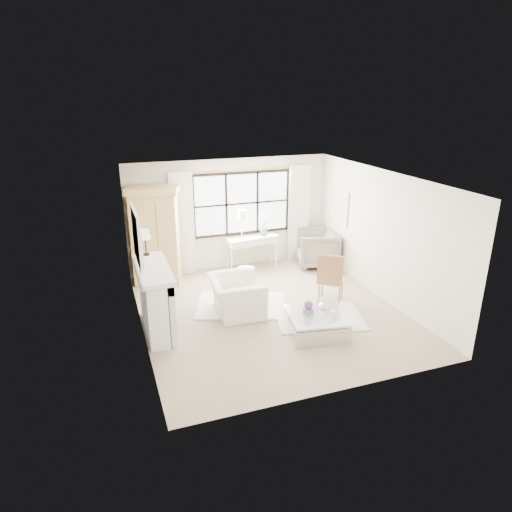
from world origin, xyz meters
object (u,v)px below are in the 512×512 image
object	(u,v)px
armoire	(156,235)
club_armchair	(236,296)
coffee_table	(316,324)
console_table	(252,252)

from	to	relation	value
armoire	club_armchair	bearing A→B (deg)	-43.19
armoire	club_armchair	size ratio (longest dim) A/B	1.98
armoire	coffee_table	xyz separation A→B (m)	(2.36, -3.39, -0.96)
console_table	club_armchair	size ratio (longest dim) A/B	1.19
coffee_table	console_table	bearing A→B (deg)	100.14
club_armchair	coffee_table	size ratio (longest dim) A/B	0.98
console_table	club_armchair	xyz separation A→B (m)	(-1.13, -2.32, -0.03)
armoire	console_table	bearing A→B (deg)	21.39
armoire	coffee_table	bearing A→B (deg)	-38.38
armoire	club_armchair	xyz separation A→B (m)	(1.23, -2.13, -0.77)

